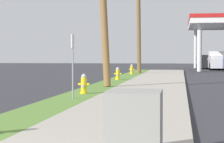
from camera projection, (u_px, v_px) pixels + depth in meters
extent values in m
cylinder|color=yellow|center=(84.00, 93.00, 17.25)|extent=(0.29, 0.29, 0.06)
cylinder|color=yellow|center=(84.00, 86.00, 17.24)|extent=(0.22, 0.22, 0.60)
sphere|color=#B2B2B7|center=(84.00, 77.00, 17.23)|extent=(0.19, 0.19, 0.19)
cylinder|color=#B2B2B7|center=(84.00, 74.00, 17.23)|extent=(0.06, 0.06, 0.05)
cylinder|color=yellow|center=(80.00, 84.00, 17.27)|extent=(0.10, 0.09, 0.09)
cylinder|color=yellow|center=(88.00, 84.00, 17.22)|extent=(0.10, 0.09, 0.09)
cylinder|color=#B2B2B7|center=(83.00, 86.00, 17.08)|extent=(0.11, 0.12, 0.11)
cylinder|color=yellow|center=(118.00, 79.00, 26.85)|extent=(0.29, 0.29, 0.06)
cylinder|color=yellow|center=(118.00, 75.00, 26.84)|extent=(0.22, 0.22, 0.60)
sphere|color=#B2B2B7|center=(118.00, 69.00, 26.83)|extent=(0.19, 0.19, 0.19)
cylinder|color=#B2B2B7|center=(118.00, 67.00, 26.82)|extent=(0.06, 0.06, 0.05)
cylinder|color=yellow|center=(115.00, 74.00, 26.86)|extent=(0.10, 0.09, 0.09)
cylinder|color=yellow|center=(120.00, 74.00, 26.81)|extent=(0.10, 0.09, 0.09)
cylinder|color=#B2B2B7|center=(117.00, 75.00, 26.67)|extent=(0.11, 0.12, 0.11)
cylinder|color=yellow|center=(132.00, 74.00, 34.96)|extent=(0.29, 0.29, 0.06)
cylinder|color=yellow|center=(132.00, 70.00, 34.95)|extent=(0.22, 0.22, 0.60)
sphere|color=#B2B2B7|center=(132.00, 66.00, 34.94)|extent=(0.19, 0.19, 0.19)
cylinder|color=#B2B2B7|center=(132.00, 65.00, 34.94)|extent=(0.06, 0.06, 0.05)
cylinder|color=yellow|center=(130.00, 69.00, 34.98)|extent=(0.10, 0.09, 0.09)
cylinder|color=yellow|center=(134.00, 69.00, 34.93)|extent=(0.10, 0.09, 0.09)
cylinder|color=#B2B2B7|center=(131.00, 70.00, 34.79)|extent=(0.11, 0.12, 0.11)
cylinder|color=brown|center=(139.00, 12.00, 36.79)|extent=(0.59, 0.67, 9.84)
cylinder|color=gray|center=(73.00, 67.00, 15.03)|extent=(0.05, 0.05, 2.10)
cube|color=white|center=(73.00, 41.00, 15.00)|extent=(0.04, 0.36, 0.44)
cylinder|color=silver|center=(199.00, 48.00, 43.31)|extent=(0.44, 0.44, 4.52)
cylinder|color=silver|center=(196.00, 49.00, 54.32)|extent=(0.44, 0.44, 4.52)
cube|color=#47474C|center=(220.00, 61.00, 53.96)|extent=(0.70, 1.10, 1.60)
cube|color=black|center=(206.00, 64.00, 52.18)|extent=(2.08, 4.60, 0.85)
cube|color=black|center=(206.00, 57.00, 51.93)|extent=(1.72, 2.12, 0.56)
cylinder|color=black|center=(198.00, 66.00, 54.03)|extent=(0.25, 0.61, 0.60)
cylinder|color=black|center=(213.00, 66.00, 53.67)|extent=(0.25, 0.61, 0.60)
cylinder|color=black|center=(198.00, 66.00, 50.70)|extent=(0.25, 0.61, 0.60)
cylinder|color=black|center=(214.00, 67.00, 50.35)|extent=(0.25, 0.61, 0.60)
cylinder|color=black|center=(222.00, 66.00, 47.54)|extent=(0.22, 0.76, 0.76)
cube|color=white|center=(218.00, 63.00, 48.83)|extent=(2.06, 5.42, 1.00)
cube|color=white|center=(217.00, 55.00, 49.76)|extent=(1.86, 2.07, 0.76)
cube|color=white|center=(219.00, 57.00, 47.63)|extent=(1.91, 2.94, 0.24)
cylinder|color=black|center=(208.00, 66.00, 51.10)|extent=(0.23, 0.76, 0.76)
cylinder|color=black|center=(211.00, 67.00, 46.85)|extent=(0.23, 0.76, 0.76)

